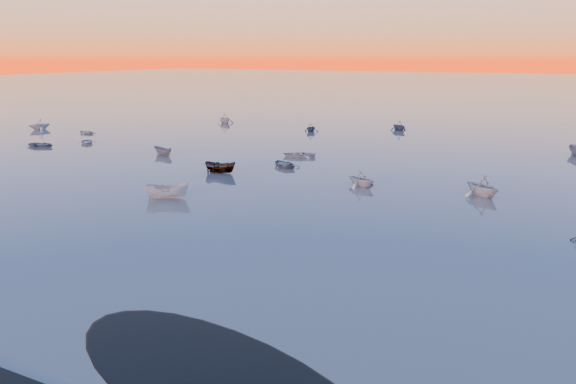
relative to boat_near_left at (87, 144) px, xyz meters
The scene contains 4 objects.
ground 68.52m from the boat_near_left, 53.68° to the left, with size 600.00×600.00×0.00m, color #6B6059.
moored_fleet 41.41m from the boat_near_left, 11.43° to the left, with size 124.00×58.00×1.20m, color silver, non-canonical shape.
boat_near_left is the anchor object (origin of this frame).
boat_near_center 38.47m from the boat_near_left, 32.71° to the right, with size 4.22×1.79×1.46m, color silver.
Camera 1 is at (25.60, -16.85, 13.45)m, focal length 35.00 mm.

